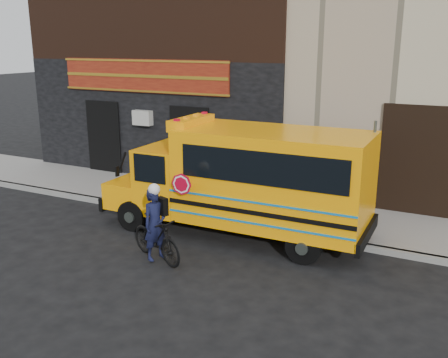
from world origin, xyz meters
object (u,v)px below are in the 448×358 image
school_bus (248,178)px  cyclist (156,226)px  bicycle (156,238)px  sign_pole (371,178)px

school_bus → cyclist: size_ratio=4.22×
bicycle → school_bus: bearing=-7.1°
sign_pole → cyclist: bearing=-142.2°
school_bus → sign_pole: bearing=16.6°
sign_pole → bicycle: size_ratio=1.73×
bicycle → cyclist: 0.30m
school_bus → bicycle: 2.75m
school_bus → bicycle: (-1.23, -2.25, -0.99)m
sign_pole → school_bus: bearing=-163.4°
bicycle → cyclist: cyclist is taller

